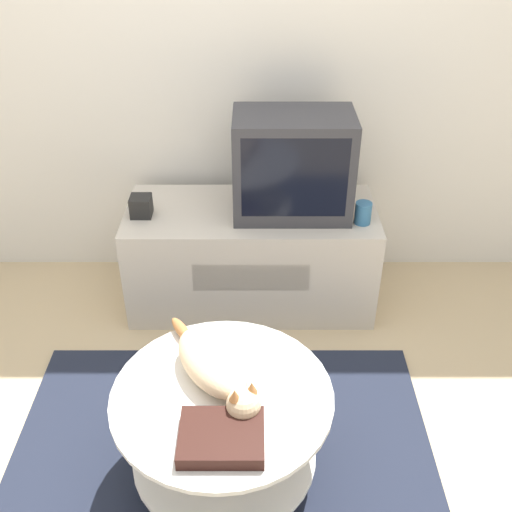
{
  "coord_description": "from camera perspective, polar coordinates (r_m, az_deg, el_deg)",
  "views": [
    {
      "loc": [
        0.13,
        -1.37,
        1.9
      ],
      "look_at": [
        0.13,
        0.56,
        0.59
      ],
      "focal_mm": 42.0,
      "sensor_mm": 36.0,
      "label": 1
    }
  ],
  "objects": [
    {
      "name": "ground_plane",
      "position": [
        2.34,
        -3.44,
        -20.1
      ],
      "size": [
        12.0,
        12.0,
        0.0
      ],
      "primitive_type": "plane",
      "color": "tan"
    },
    {
      "name": "tv_stand",
      "position": [
        2.94,
        -0.66,
        0.04
      ],
      "size": [
        1.18,
        0.51,
        0.51
      ],
      "color": "beige",
      "rests_on": "ground_plane"
    },
    {
      "name": "speaker",
      "position": [
        2.79,
        -11.11,
        4.66
      ],
      "size": [
        0.09,
        0.09,
        0.09
      ],
      "color": "black",
      "rests_on": "tv_stand"
    },
    {
      "name": "tv",
      "position": [
        2.69,
        3.28,
        8.63
      ],
      "size": [
        0.53,
        0.32,
        0.47
      ],
      "color": "#333338",
      "rests_on": "tv_stand"
    },
    {
      "name": "dvd_box",
      "position": [
        1.86,
        -3.47,
        -16.85
      ],
      "size": [
        0.25,
        0.2,
        0.05
      ],
      "color": "black",
      "rests_on": "coffee_table"
    },
    {
      "name": "mug",
      "position": [
        2.72,
        9.94,
        4.08
      ],
      "size": [
        0.07,
        0.07,
        0.1
      ],
      "color": "teal",
      "rests_on": "tv_stand"
    },
    {
      "name": "wall_back",
      "position": [
        2.84,
        -3.0,
        21.84
      ],
      "size": [
        8.0,
        0.05,
        2.6
      ],
      "color": "silver",
      "rests_on": "ground_plane"
    },
    {
      "name": "rug",
      "position": [
        2.34,
        -3.44,
        -19.96
      ],
      "size": [
        1.59,
        1.29,
        0.02
      ],
      "color": "#1E2333",
      "rests_on": "ground_plane"
    },
    {
      "name": "coffee_table",
      "position": [
        2.12,
        -3.27,
        -15.71
      ],
      "size": [
        0.73,
        0.73,
        0.41
      ],
      "color": "#B2B2B7",
      "rests_on": "rug"
    },
    {
      "name": "cat",
      "position": [
        2.0,
        -4.09,
        -10.46
      ],
      "size": [
        0.35,
        0.5,
        0.13
      ],
      "rotation": [
        0.0,
        0.0,
        -1.02
      ],
      "color": "beige",
      "rests_on": "coffee_table"
    }
  ]
}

